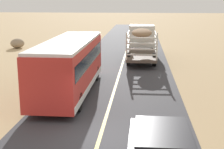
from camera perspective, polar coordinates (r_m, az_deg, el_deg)
ground_plane at (r=13.61m, az=-2.23°, el=-11.29°), size 240.00×240.00×0.00m
road_surface at (r=13.60m, az=-2.23°, el=-11.26°), size 8.00×120.00×0.02m
road_centre_line at (r=13.60m, az=-2.23°, el=-11.21°), size 0.16×117.60×0.00m
livestock_truck at (r=32.24m, az=5.20°, el=6.24°), size 2.53×9.70×3.02m
bus at (r=19.67m, az=-7.35°, el=1.65°), size 2.54×10.00×3.21m
boulder_mid_field at (r=39.59m, az=-16.13°, el=5.24°), size 1.57×1.71×1.09m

